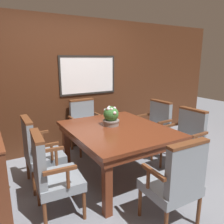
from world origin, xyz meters
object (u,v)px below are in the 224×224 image
at_px(dining_table, 117,134).
at_px(chair_right_near, 186,138).
at_px(chair_head_far, 85,124).
at_px(chair_left_far, 38,150).
at_px(chair_right_far, 155,126).
at_px(potted_plant, 111,116).
at_px(chair_left_near, 51,172).
at_px(chair_head_near, 176,180).

distance_m(dining_table, chair_right_near, 1.09).
distance_m(chair_head_far, chair_left_far, 1.30).
bearing_deg(chair_right_near, chair_head_far, -147.27).
xyz_separation_m(chair_right_far, chair_right_near, (-0.03, -0.73, 0.00)).
height_order(chair_left_far, potted_plant, potted_plant).
xyz_separation_m(chair_left_near, chair_left_far, (0.02, 0.69, 0.00)).
bearing_deg(chair_left_near, dining_table, -67.41).
distance_m(chair_right_far, chair_head_far, 1.31).
distance_m(chair_head_near, chair_left_far, 1.81).
bearing_deg(chair_head_near, potted_plant, -88.44).
bearing_deg(dining_table, chair_right_far, 19.49).
bearing_deg(potted_plant, chair_right_far, 11.61).
distance_m(chair_right_near, chair_left_near, 2.07).
height_order(chair_right_near, chair_head_near, same).
bearing_deg(chair_left_near, chair_right_near, -86.03).
bearing_deg(potted_plant, chair_left_far, 169.10).
height_order(chair_right_near, chair_left_near, same).
xyz_separation_m(dining_table, chair_left_near, (-1.05, -0.35, -0.14)).
height_order(chair_right_far, chair_head_near, same).
bearing_deg(chair_head_far, dining_table, -90.85).
bearing_deg(potted_plant, chair_head_far, 89.55).
xyz_separation_m(chair_right_far, chair_head_far, (-1.06, 0.77, 0.00)).
relative_size(chair_head_far, potted_plant, 3.39).
distance_m(dining_table, chair_right_far, 1.12).
bearing_deg(dining_table, chair_left_far, 161.38).
distance_m(chair_head_far, chair_head_near, 2.29).
bearing_deg(chair_left_far, chair_left_near, 179.26).
xyz_separation_m(dining_table, chair_head_far, (-0.01, 1.14, -0.14)).
relative_size(dining_table, chair_right_far, 1.60).
xyz_separation_m(chair_head_far, chair_head_near, (-0.01, -2.29, 0.00)).
xyz_separation_m(chair_head_near, chair_left_far, (-1.02, 1.49, 0.00)).
distance_m(chair_left_near, chair_head_near, 1.31).
height_order(chair_head_far, chair_head_near, same).
bearing_deg(chair_left_far, chair_head_near, -145.02).
distance_m(dining_table, chair_head_near, 1.15).
relative_size(chair_head_near, chair_left_far, 1.00).
relative_size(chair_right_near, chair_head_near, 1.00).
relative_size(chair_head_far, chair_head_near, 1.00).
bearing_deg(chair_right_near, chair_left_far, -110.71).
bearing_deg(chair_head_far, chair_right_far, -37.41).
height_order(chair_right_far, chair_right_near, same).
bearing_deg(chair_left_far, chair_right_near, -108.36).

